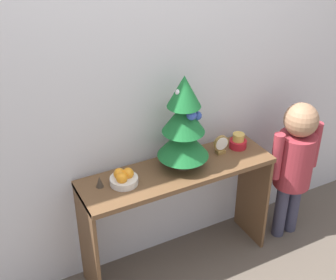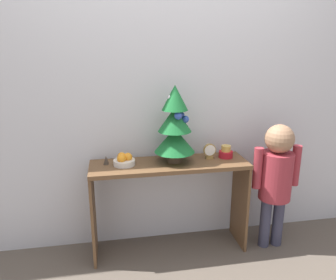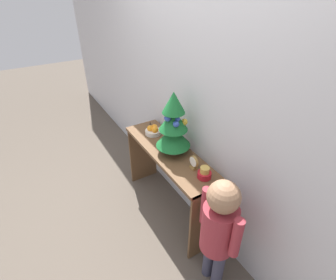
{
  "view_description": "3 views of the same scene",
  "coord_description": "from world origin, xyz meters",
  "px_view_note": "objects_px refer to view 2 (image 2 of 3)",
  "views": [
    {
      "loc": [
        -1.08,
        -1.77,
        2.21
      ],
      "look_at": [
        -0.08,
        0.15,
        0.94
      ],
      "focal_mm": 50.0,
      "sensor_mm": 36.0,
      "label": 1
    },
    {
      "loc": [
        -0.41,
        -2.04,
        1.54
      ],
      "look_at": [
        -0.01,
        0.17,
        0.89
      ],
      "focal_mm": 35.0,
      "sensor_mm": 36.0,
      "label": 2
    },
    {
      "loc": [
        1.62,
        -0.81,
        2.04
      ],
      "look_at": [
        0.04,
        0.13,
        0.86
      ],
      "focal_mm": 28.0,
      "sensor_mm": 36.0,
      "label": 3
    }
  ],
  "objects_px": {
    "mini_tree": "(175,126)",
    "singing_bowl": "(226,153)",
    "fruit_bowl": "(124,160)",
    "child_figure": "(276,173)",
    "desk_clock": "(210,151)",
    "figurine": "(106,160)"
  },
  "relations": [
    {
      "from": "singing_bowl",
      "to": "child_figure",
      "type": "bearing_deg",
      "value": -21.13
    },
    {
      "from": "fruit_bowl",
      "to": "desk_clock",
      "type": "relative_size",
      "value": 1.32
    },
    {
      "from": "desk_clock",
      "to": "figurine",
      "type": "xyz_separation_m",
      "value": [
        -0.77,
        0.01,
        -0.03
      ]
    },
    {
      "from": "fruit_bowl",
      "to": "child_figure",
      "type": "bearing_deg",
      "value": -5.51
    },
    {
      "from": "mini_tree",
      "to": "fruit_bowl",
      "type": "distance_m",
      "value": 0.44
    },
    {
      "from": "singing_bowl",
      "to": "child_figure",
      "type": "relative_size",
      "value": 0.11
    },
    {
      "from": "singing_bowl",
      "to": "desk_clock",
      "type": "bearing_deg",
      "value": -177.0
    },
    {
      "from": "singing_bowl",
      "to": "figurine",
      "type": "xyz_separation_m",
      "value": [
        -0.9,
        0.0,
        -0.01
      ]
    },
    {
      "from": "singing_bowl",
      "to": "figurine",
      "type": "height_order",
      "value": "singing_bowl"
    },
    {
      "from": "mini_tree",
      "to": "singing_bowl",
      "type": "height_order",
      "value": "mini_tree"
    },
    {
      "from": "figurine",
      "to": "child_figure",
      "type": "distance_m",
      "value": 1.27
    },
    {
      "from": "fruit_bowl",
      "to": "child_figure",
      "type": "relative_size",
      "value": 0.16
    },
    {
      "from": "figurine",
      "to": "singing_bowl",
      "type": "bearing_deg",
      "value": -0.28
    },
    {
      "from": "mini_tree",
      "to": "singing_bowl",
      "type": "distance_m",
      "value": 0.47
    },
    {
      "from": "figurine",
      "to": "fruit_bowl",
      "type": "bearing_deg",
      "value": -14.77
    },
    {
      "from": "desk_clock",
      "to": "child_figure",
      "type": "relative_size",
      "value": 0.12
    },
    {
      "from": "mini_tree",
      "to": "singing_bowl",
      "type": "bearing_deg",
      "value": 4.19
    },
    {
      "from": "mini_tree",
      "to": "figurine",
      "type": "height_order",
      "value": "mini_tree"
    },
    {
      "from": "fruit_bowl",
      "to": "mini_tree",
      "type": "bearing_deg",
      "value": -0.14
    },
    {
      "from": "mini_tree",
      "to": "singing_bowl",
      "type": "xyz_separation_m",
      "value": [
        0.4,
        0.03,
        -0.24
      ]
    },
    {
      "from": "singing_bowl",
      "to": "desk_clock",
      "type": "height_order",
      "value": "desk_clock"
    },
    {
      "from": "figurine",
      "to": "desk_clock",
      "type": "bearing_deg",
      "value": -0.84
    }
  ]
}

